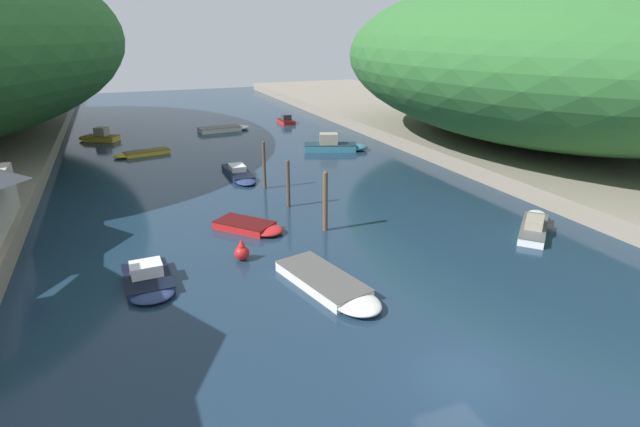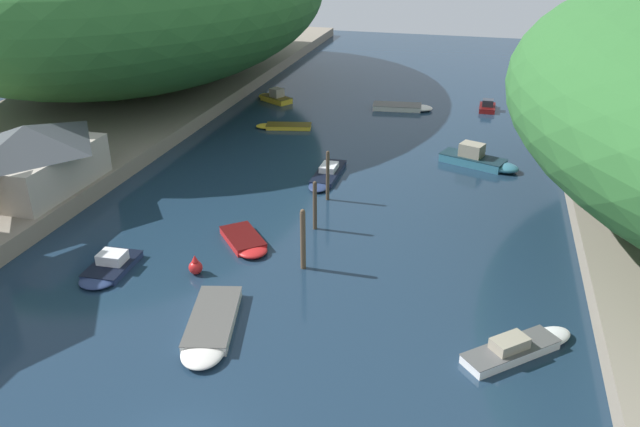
{
  "view_description": "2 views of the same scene",
  "coord_description": "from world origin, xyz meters",
  "px_view_note": "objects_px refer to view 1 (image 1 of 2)",
  "views": [
    {
      "loc": [
        -10.23,
        -11.61,
        11.67
      ],
      "look_at": [
        0.41,
        14.73,
        1.12
      ],
      "focal_mm": 28.0,
      "sensor_mm": 36.0,
      "label": 1
    },
    {
      "loc": [
        9.79,
        -15.24,
        18.51
      ],
      "look_at": [
        0.82,
        17.99,
        1.97
      ],
      "focal_mm": 35.0,
      "sensor_mm": 36.0,
      "label": 2
    }
  ],
  "objects_px": {
    "boat_cabin_cruiser": "(252,227)",
    "boat_yellow_tender": "(332,286)",
    "boat_moored_right": "(336,145)",
    "channel_buoy_near": "(242,252)",
    "boat_near_quay": "(239,174)",
    "boat_open_rowboat": "(285,120)",
    "boat_red_skiff": "(98,137)",
    "boat_mid_channel": "(148,280)",
    "boat_far_upstream": "(534,225)",
    "boat_white_cruiser": "(226,129)",
    "boat_far_right_bank": "(140,153)"
  },
  "relations": [
    {
      "from": "boat_cabin_cruiser",
      "to": "boat_moored_right",
      "type": "bearing_deg",
      "value": -168.03
    },
    {
      "from": "boat_mid_channel",
      "to": "boat_far_right_bank",
      "type": "height_order",
      "value": "boat_mid_channel"
    },
    {
      "from": "boat_far_upstream",
      "to": "boat_white_cruiser",
      "type": "distance_m",
      "value": 40.26
    },
    {
      "from": "boat_cabin_cruiser",
      "to": "boat_yellow_tender",
      "type": "bearing_deg",
      "value": 59.27
    },
    {
      "from": "boat_cabin_cruiser",
      "to": "boat_far_right_bank",
      "type": "xyz_separation_m",
      "value": [
        -5.2,
        22.96,
        -0.04
      ]
    },
    {
      "from": "boat_yellow_tender",
      "to": "boat_mid_channel",
      "type": "xyz_separation_m",
      "value": [
        -7.99,
        3.83,
        0.03
      ]
    },
    {
      "from": "boat_near_quay",
      "to": "boat_moored_right",
      "type": "bearing_deg",
      "value": -152.96
    },
    {
      "from": "boat_open_rowboat",
      "to": "boat_near_quay",
      "type": "bearing_deg",
      "value": -116.7
    },
    {
      "from": "boat_yellow_tender",
      "to": "boat_red_skiff",
      "type": "height_order",
      "value": "boat_red_skiff"
    },
    {
      "from": "boat_white_cruiser",
      "to": "boat_far_right_bank",
      "type": "bearing_deg",
      "value": -54.04
    },
    {
      "from": "boat_far_right_bank",
      "to": "channel_buoy_near",
      "type": "height_order",
      "value": "channel_buoy_near"
    },
    {
      "from": "boat_open_rowboat",
      "to": "boat_moored_right",
      "type": "distance_m",
      "value": 17.03
    },
    {
      "from": "boat_cabin_cruiser",
      "to": "boat_near_quay",
      "type": "relative_size",
      "value": 0.71
    },
    {
      "from": "boat_yellow_tender",
      "to": "boat_open_rowboat",
      "type": "distance_m",
      "value": 45.19
    },
    {
      "from": "boat_white_cruiser",
      "to": "boat_red_skiff",
      "type": "relative_size",
      "value": 1.37
    },
    {
      "from": "boat_far_upstream",
      "to": "boat_near_quay",
      "type": "height_order",
      "value": "boat_far_upstream"
    },
    {
      "from": "boat_near_quay",
      "to": "channel_buoy_near",
      "type": "distance_m",
      "value": 16.16
    },
    {
      "from": "boat_white_cruiser",
      "to": "boat_moored_right",
      "type": "xyz_separation_m",
      "value": [
        8.23,
        -14.62,
        0.26
      ]
    },
    {
      "from": "boat_near_quay",
      "to": "channel_buoy_near",
      "type": "bearing_deg",
      "value": 77.17
    },
    {
      "from": "boat_white_cruiser",
      "to": "channel_buoy_near",
      "type": "relative_size",
      "value": 5.36
    },
    {
      "from": "boat_cabin_cruiser",
      "to": "boat_moored_right",
      "type": "height_order",
      "value": "boat_moored_right"
    },
    {
      "from": "boat_white_cruiser",
      "to": "channel_buoy_near",
      "type": "xyz_separation_m",
      "value": [
        -6.75,
        -36.17,
        0.2
      ]
    },
    {
      "from": "boat_cabin_cruiser",
      "to": "boat_far_right_bank",
      "type": "relative_size",
      "value": 0.83
    },
    {
      "from": "boat_moored_right",
      "to": "boat_yellow_tender",
      "type": "bearing_deg",
      "value": -3.56
    },
    {
      "from": "boat_far_upstream",
      "to": "boat_near_quay",
      "type": "distance_m",
      "value": 23.14
    },
    {
      "from": "boat_far_upstream",
      "to": "boat_near_quay",
      "type": "xyz_separation_m",
      "value": [
        -14.14,
        18.32,
        -0.07
      ]
    },
    {
      "from": "boat_yellow_tender",
      "to": "boat_moored_right",
      "type": "height_order",
      "value": "boat_moored_right"
    },
    {
      "from": "boat_mid_channel",
      "to": "channel_buoy_near",
      "type": "xyz_separation_m",
      "value": [
        4.88,
        1.14,
        0.17
      ]
    },
    {
      "from": "boat_far_upstream",
      "to": "boat_red_skiff",
      "type": "distance_m",
      "value": 45.86
    },
    {
      "from": "boat_red_skiff",
      "to": "boat_white_cruiser",
      "type": "bearing_deg",
      "value": -57.03
    },
    {
      "from": "boat_open_rowboat",
      "to": "boat_moored_right",
      "type": "xyz_separation_m",
      "value": [
        -0.19,
        -17.03,
        0.18
      ]
    },
    {
      "from": "boat_far_right_bank",
      "to": "channel_buoy_near",
      "type": "relative_size",
      "value": 4.63
    },
    {
      "from": "channel_buoy_near",
      "to": "boat_mid_channel",
      "type": "bearing_deg",
      "value": -166.83
    },
    {
      "from": "boat_far_upstream",
      "to": "channel_buoy_near",
      "type": "distance_m",
      "value": 17.92
    },
    {
      "from": "boat_far_right_bank",
      "to": "channel_buoy_near",
      "type": "distance_m",
      "value": 27.06
    },
    {
      "from": "boat_white_cruiser",
      "to": "boat_red_skiff",
      "type": "distance_m",
      "value": 14.3
    },
    {
      "from": "boat_mid_channel",
      "to": "channel_buoy_near",
      "type": "height_order",
      "value": "channel_buoy_near"
    },
    {
      "from": "boat_far_upstream",
      "to": "boat_far_right_bank",
      "type": "xyz_separation_m",
      "value": [
        -21.4,
        29.37,
        -0.13
      ]
    },
    {
      "from": "channel_buoy_near",
      "to": "boat_yellow_tender",
      "type": "bearing_deg",
      "value": -57.96
    },
    {
      "from": "boat_far_right_bank",
      "to": "boat_white_cruiser",
      "type": "bearing_deg",
      "value": -60.32
    },
    {
      "from": "boat_cabin_cruiser",
      "to": "boat_white_cruiser",
      "type": "relative_size",
      "value": 0.72
    },
    {
      "from": "boat_moored_right",
      "to": "boat_far_right_bank",
      "type": "height_order",
      "value": "boat_moored_right"
    },
    {
      "from": "boat_moored_right",
      "to": "channel_buoy_near",
      "type": "distance_m",
      "value": 26.24
    },
    {
      "from": "boat_cabin_cruiser",
      "to": "boat_yellow_tender",
      "type": "xyz_separation_m",
      "value": [
        1.57,
        -8.82,
        0.02
      ]
    },
    {
      "from": "boat_cabin_cruiser",
      "to": "boat_yellow_tender",
      "type": "relative_size",
      "value": 0.67
    },
    {
      "from": "boat_yellow_tender",
      "to": "boat_open_rowboat",
      "type": "height_order",
      "value": "boat_open_rowboat"
    },
    {
      "from": "boat_yellow_tender",
      "to": "boat_near_quay",
      "type": "xyz_separation_m",
      "value": [
        0.49,
        20.73,
        0.0
      ]
    },
    {
      "from": "boat_open_rowboat",
      "to": "boat_red_skiff",
      "type": "height_order",
      "value": "boat_red_skiff"
    },
    {
      "from": "boat_cabin_cruiser",
      "to": "boat_far_right_bank",
      "type": "bearing_deg",
      "value": -118.06
    },
    {
      "from": "boat_white_cruiser",
      "to": "boat_mid_channel",
      "type": "bearing_deg",
      "value": -23.31
    }
  ]
}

